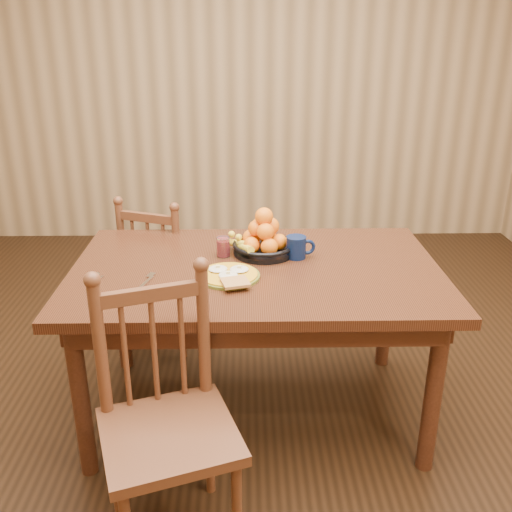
{
  "coord_description": "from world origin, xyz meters",
  "views": [
    {
      "loc": [
        -0.04,
        -2.29,
        1.72
      ],
      "look_at": [
        0.0,
        0.0,
        0.8
      ],
      "focal_mm": 40.0,
      "sensor_mm": 36.0,
      "label": 1
    }
  ],
  "objects_px": {
    "coffee_mug": "(297,247)",
    "fruit_bowl": "(263,240)",
    "chair_far": "(164,275)",
    "dining_table": "(256,284)",
    "chair_near": "(166,423)",
    "breakfast_plate": "(229,275)"
  },
  "relations": [
    {
      "from": "coffee_mug",
      "to": "fruit_bowl",
      "type": "xyz_separation_m",
      "value": [
        -0.15,
        0.05,
        0.02
      ]
    },
    {
      "from": "chair_far",
      "to": "fruit_bowl",
      "type": "relative_size",
      "value": 2.72
    },
    {
      "from": "dining_table",
      "to": "chair_far",
      "type": "height_order",
      "value": "chair_far"
    },
    {
      "from": "chair_far",
      "to": "chair_near",
      "type": "distance_m",
      "value": 1.36
    },
    {
      "from": "chair_far",
      "to": "coffee_mug",
      "type": "bearing_deg",
      "value": 162.53
    },
    {
      "from": "chair_far",
      "to": "coffee_mug",
      "type": "relative_size",
      "value": 6.58
    },
    {
      "from": "dining_table",
      "to": "chair_near",
      "type": "bearing_deg",
      "value": -114.53
    },
    {
      "from": "coffee_mug",
      "to": "fruit_bowl",
      "type": "distance_m",
      "value": 0.16
    },
    {
      "from": "chair_far",
      "to": "fruit_bowl",
      "type": "distance_m",
      "value": 0.83
    },
    {
      "from": "chair_near",
      "to": "fruit_bowl",
      "type": "height_order",
      "value": "same"
    },
    {
      "from": "fruit_bowl",
      "to": "breakfast_plate",
      "type": "bearing_deg",
      "value": -118.41
    },
    {
      "from": "dining_table",
      "to": "coffee_mug",
      "type": "distance_m",
      "value": 0.25
    },
    {
      "from": "dining_table",
      "to": "fruit_bowl",
      "type": "height_order",
      "value": "fruit_bowl"
    },
    {
      "from": "chair_near",
      "to": "breakfast_plate",
      "type": "bearing_deg",
      "value": 51.79
    },
    {
      "from": "chair_far",
      "to": "fruit_bowl",
      "type": "height_order",
      "value": "fruit_bowl"
    },
    {
      "from": "coffee_mug",
      "to": "fruit_bowl",
      "type": "relative_size",
      "value": 0.41
    },
    {
      "from": "dining_table",
      "to": "coffee_mug",
      "type": "relative_size",
      "value": 11.96
    },
    {
      "from": "chair_far",
      "to": "chair_near",
      "type": "bearing_deg",
      "value": 118.65
    },
    {
      "from": "coffee_mug",
      "to": "chair_near",
      "type": "bearing_deg",
      "value": -122.28
    },
    {
      "from": "chair_far",
      "to": "breakfast_plate",
      "type": "xyz_separation_m",
      "value": [
        0.39,
        -0.76,
        0.33
      ]
    },
    {
      "from": "chair_far",
      "to": "dining_table",
      "type": "bearing_deg",
      "value": 148.72
    },
    {
      "from": "breakfast_plate",
      "to": "coffee_mug",
      "type": "height_order",
      "value": "coffee_mug"
    }
  ]
}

